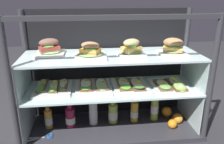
{
  "coord_description": "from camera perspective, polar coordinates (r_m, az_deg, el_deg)",
  "views": [
    {
      "loc": [
        -0.18,
        -1.53,
        1.02
      ],
      "look_at": [
        0.0,
        0.0,
        0.47
      ],
      "focal_mm": 36.99,
      "sensor_mm": 36.0,
      "label": 1
    }
  ],
  "objects": [
    {
      "name": "juice_bottle_tucked_behind",
      "position": [
        1.89,
        10.48,
        -8.66
      ],
      "size": [
        0.06,
        0.06,
        0.25
      ],
      "color": "#AECA47",
      "rests_on": "case_base_deck"
    },
    {
      "name": "orange_fruit_rolled_forward",
      "position": [
        1.83,
        14.69,
        -12.28
      ],
      "size": [
        0.07,
        0.07,
        0.07
      ],
      "primitive_type": "sphere",
      "color": "orange",
      "rests_on": "case_base_deck"
    },
    {
      "name": "case_frame",
      "position": [
        1.74,
        -0.48,
        1.83
      ],
      "size": [
        1.29,
        0.47,
        0.89
      ],
      "color": "#333338",
      "rests_on": "ground"
    },
    {
      "name": "juice_bottle_front_middle",
      "position": [
        1.81,
        -4.66,
        -9.97
      ],
      "size": [
        0.07,
        0.07,
        0.23
      ],
      "color": "white",
      "rests_on": "case_base_deck"
    },
    {
      "name": "orange_fruit_near_left_post",
      "position": [
        1.98,
        13.34,
        -9.51
      ],
      "size": [
        0.08,
        0.08,
        0.08
      ],
      "primitive_type": "sphere",
      "color": "orange",
      "rests_on": "case_base_deck"
    },
    {
      "name": "open_sandwich_tray_far_right",
      "position": [
        1.69,
        4.55,
        -3.17
      ],
      "size": [
        0.25,
        0.31,
        0.06
      ],
      "color": "white",
      "rests_on": "shelf_lower_glass"
    },
    {
      "name": "juice_bottle_near_post",
      "position": [
        1.8,
        -10.29,
        -10.95
      ],
      "size": [
        0.07,
        0.07,
        0.21
      ],
      "color": "maroon",
      "rests_on": "case_base_deck"
    },
    {
      "name": "plated_roll_sandwich_far_left",
      "position": [
        1.65,
        14.8,
        5.73
      ],
      "size": [
        0.18,
        0.18,
        0.12
      ],
      "color": "white",
      "rests_on": "shelf_upper_glass"
    },
    {
      "name": "shelf_lower_glass",
      "position": [
        1.68,
        0.0,
        -4.17
      ],
      "size": [
        1.24,
        0.42,
        0.01
      ],
      "primitive_type": "cube",
      "color": "silver",
      "rests_on": "riser_lower_tier"
    },
    {
      "name": "plated_roll_sandwich_mid_right",
      "position": [
        1.59,
        4.8,
        5.74
      ],
      "size": [
        0.18,
        0.18,
        0.11
      ],
      "color": "white",
      "rests_on": "shelf_upper_glass"
    },
    {
      "name": "open_sandwich_tray_near_left_corner",
      "position": [
        1.67,
        -4.7,
        -3.44
      ],
      "size": [
        0.25,
        0.3,
        0.06
      ],
      "color": "white",
      "rests_on": "shelf_lower_glass"
    },
    {
      "name": "open_sandwich_tray_far_left",
      "position": [
        1.73,
        14.15,
        -3.14
      ],
      "size": [
        0.25,
        0.3,
        0.06
      ],
      "color": "white",
      "rests_on": "shelf_lower_glass"
    },
    {
      "name": "juice_bottle_back_right",
      "position": [
        1.85,
        5.56,
        -9.66
      ],
      "size": [
        0.06,
        0.06,
        0.2
      ],
      "color": "gold",
      "rests_on": "case_base_deck"
    },
    {
      "name": "juice_bottle_front_left_end",
      "position": [
        1.83,
        -15.43,
        -11.08
      ],
      "size": [
        0.06,
        0.06,
        0.19
      ],
      "color": "gold",
      "rests_on": "case_base_deck"
    },
    {
      "name": "juice_bottle_front_right_end",
      "position": [
        1.83,
        0.24,
        -10.11
      ],
      "size": [
        0.07,
        0.07,
        0.2
      ],
      "color": "#B3CA4D",
      "rests_on": "case_base_deck"
    },
    {
      "name": "riser_lower_tier",
      "position": [
        1.75,
        0.0,
        -8.88
      ],
      "size": [
        1.22,
        0.4,
        0.3
      ],
      "color": "silver",
      "rests_on": "case_base_deck"
    },
    {
      "name": "plated_roll_sandwich_mid_left",
      "position": [
        1.53,
        -5.36,
        4.94
      ],
      "size": [
        0.21,
        0.21,
        0.11
      ],
      "color": "white",
      "rests_on": "shelf_upper_glass"
    },
    {
      "name": "case_base_deck",
      "position": [
        1.83,
        0.0,
        -13.51
      ],
      "size": [
        1.29,
        0.47,
        0.04
      ],
      "primitive_type": "cube",
      "color": "#333239",
      "rests_on": "ground"
    },
    {
      "name": "ground_plane",
      "position": [
        1.85,
        0.0,
        -14.24
      ],
      "size": [
        6.0,
        6.0,
        0.02
      ],
      "primitive_type": "cube",
      "color": "#2C2B2F",
      "rests_on": "ground"
    },
    {
      "name": "kitchen_scissors",
      "position": [
        1.76,
        -15.9,
        -15.09
      ],
      "size": [
        0.18,
        0.08,
        0.01
      ],
      "color": "silver",
      "rests_on": "case_base_deck"
    },
    {
      "name": "shelf_upper_glass",
      "position": [
        1.6,
        0.0,
        3.97
      ],
      "size": [
        1.24,
        0.42,
        0.01
      ],
      "primitive_type": "cube",
      "color": "silver",
      "rests_on": "riser_upper_tier"
    },
    {
      "name": "plated_roll_sandwich_left_of_center",
      "position": [
        1.65,
        -15.2,
        5.55
      ],
      "size": [
        0.2,
        0.2,
        0.12
      ],
      "color": "white",
      "rests_on": "shelf_upper_glass"
    },
    {
      "name": "orange_fruit_beside_bottles",
      "position": [
        1.9,
        15.88,
        -10.98
      ],
      "size": [
        0.08,
        0.08,
        0.08
      ],
      "primitive_type": "sphere",
      "color": "orange",
      "rests_on": "case_base_deck"
    },
    {
      "name": "open_sandwich_tray_left_of_center",
      "position": [
        1.7,
        -14.35,
        -3.55
      ],
      "size": [
        0.25,
        0.3,
        0.06
      ],
      "color": "white",
      "rests_on": "shelf_lower_glass"
    },
    {
      "name": "riser_upper_tier",
      "position": [
        1.63,
        0.0,
        -0.21
      ],
      "size": [
        1.22,
        0.4,
        0.23
      ],
      "color": "silver",
      "rests_on": "shelf_lower_glass"
    }
  ]
}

